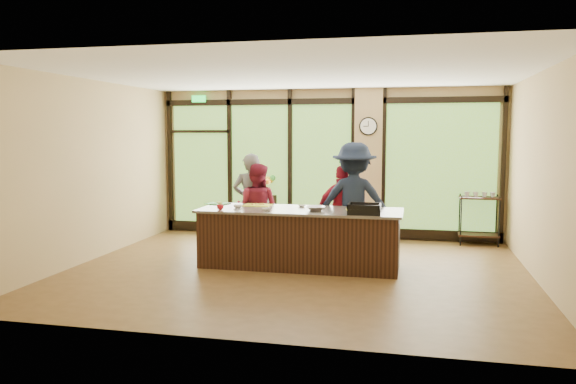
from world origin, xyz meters
The scene contains 25 objects.
floor centered at (0.00, 0.00, 0.00)m, with size 7.00×7.00×0.00m, color brown.
ceiling centered at (0.00, 0.00, 3.00)m, with size 7.00×7.00×0.00m, color white.
back_wall centered at (0.00, 3.00, 1.50)m, with size 7.00×7.00×0.00m, color tan.
left_wall centered at (-3.50, 0.00, 1.50)m, with size 6.00×6.00×0.00m, color tan.
right_wall centered at (3.50, 0.00, 1.50)m, with size 6.00×6.00×0.00m, color tan.
window_wall centered at (0.16, 2.95, 1.39)m, with size 6.90×0.12×3.00m.
island_base centered at (0.00, 0.30, 0.44)m, with size 3.10×1.00×0.88m, color black.
countertop centered at (0.00, 0.30, 0.90)m, with size 3.20×1.10×0.04m, color #6F655C.
wall_clock centered at (0.85, 2.87, 2.25)m, with size 0.36×0.04×0.36m.
cook_left centered at (-1.06, 1.17, 0.88)m, with size 0.64×0.42×1.77m, color slate.
cook_midleft centered at (-0.92, 1.06, 0.80)m, with size 0.77×0.60×1.59m, color maroon.
cook_midright centered at (0.59, 1.05, 0.79)m, with size 0.93×0.39×1.58m, color #A5192E.
cook_right centered at (0.78, 1.01, 0.98)m, with size 1.27×0.73×1.96m, color #161E31.
roasting_pan centered at (1.04, -0.01, 0.96)m, with size 0.48×0.37×0.09m, color black.
mixing_bowl centered at (0.27, 0.17, 0.96)m, with size 0.29×0.29×0.07m, color silver.
cutting_board_left centered at (-1.50, 0.64, 0.93)m, with size 0.37×0.28×0.01m, color green.
cutting_board_center centered at (-0.78, 0.58, 0.93)m, with size 0.44×0.33×0.01m, color yellow.
cutting_board_right centered at (0.95, 0.35, 0.93)m, with size 0.43×0.32×0.01m, color yellow.
prep_bowl_near centered at (-1.01, 0.25, 0.94)m, with size 0.14×0.14×0.04m, color white.
prep_bowl_mid centered at (-0.47, 0.00, 0.94)m, with size 0.14×0.14×0.04m, color white.
prep_bowl_far centered at (-0.03, 0.59, 0.93)m, with size 0.12×0.12×0.03m, color white.
red_ramekin centered at (-1.21, -0.04, 0.96)m, with size 0.10×0.10×0.08m, color red.
flower_stand centered at (-1.28, 2.75, 0.42)m, with size 0.42×0.42×0.84m, color black.
flower_vase centered at (-1.28, 2.75, 0.98)m, with size 0.28×0.28×0.29m, color #90794E.
bar_cart centered at (2.97, 2.75, 0.61)m, with size 0.75×0.43×1.01m.
Camera 1 is at (1.74, -8.31, 2.12)m, focal length 35.00 mm.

